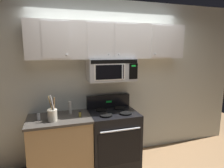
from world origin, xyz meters
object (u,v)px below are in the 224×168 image
over_range_microwave (111,70)px  utensil_crock_cream (52,114)px  stove_range (113,137)px  spice_jar (80,114)px  salt_shaker (39,117)px  pepper_mill (70,108)px

over_range_microwave → utensil_crock_cream: (-0.93, -0.23, -0.58)m
stove_range → spice_jar: stove_range is taller
over_range_microwave → spice_jar: over_range_microwave is taller
stove_range → salt_shaker: 1.22m
over_range_microwave → pepper_mill: 0.88m
salt_shaker → spice_jar: size_ratio=1.06×
utensil_crock_cream → salt_shaker: size_ratio=3.92×
salt_shaker → spice_jar: 0.58m
salt_shaker → pepper_mill: bearing=16.7°
stove_range → pepper_mill: (-0.67, 0.11, 0.53)m
utensil_crock_cream → spice_jar: bearing=7.7°
stove_range → spice_jar: size_ratio=12.31×
stove_range → utensil_crock_cream: bearing=-172.9°
stove_range → utensil_crock_cream: size_ratio=2.95×
utensil_crock_cream → salt_shaker: bearing=153.9°
pepper_mill → stove_range: bearing=-9.7°
over_range_microwave → utensil_crock_cream: bearing=-166.0°
stove_range → utensil_crock_cream: 1.08m
over_range_microwave → salt_shaker: 1.29m
over_range_microwave → pepper_mill: bearing=-179.8°
utensil_crock_cream → pepper_mill: 0.35m
utensil_crock_cream → over_range_microwave: bearing=14.0°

